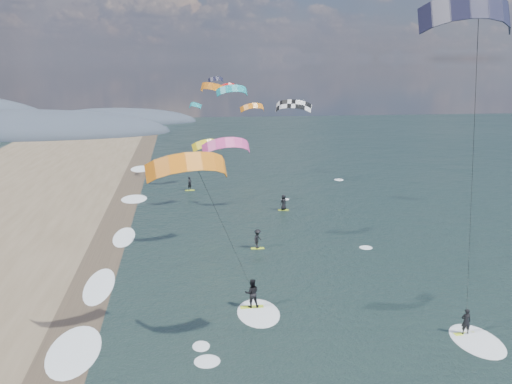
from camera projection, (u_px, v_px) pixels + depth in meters
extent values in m
cube|color=#382D23|center=(79.00, 318.00, 34.15)|extent=(3.00, 240.00, 0.00)
ellipsoid|color=#3D4756|center=(14.00, 134.00, 117.55)|extent=(64.00, 24.00, 10.00)
ellipsoid|color=#3D4756|center=(114.00, 123.00, 139.11)|extent=(40.00, 18.00, 7.00)
cube|color=#CCED29|center=(465.00, 334.00, 32.16)|extent=(1.23, 0.37, 0.05)
imported|color=black|center=(466.00, 321.00, 31.98)|extent=(0.58, 0.40, 1.51)
ellipsoid|color=white|center=(477.00, 341.00, 31.43)|extent=(2.60, 4.20, 0.12)
cylinder|color=black|center=(472.00, 188.00, 26.91)|extent=(0.02, 0.02, 17.45)
cube|color=#CCED29|center=(252.00, 307.00, 35.62)|extent=(1.44, 0.44, 0.07)
imported|color=black|center=(252.00, 293.00, 35.41)|extent=(0.92, 0.73, 1.83)
ellipsoid|color=white|center=(258.00, 313.00, 34.90)|extent=(2.60, 4.20, 0.12)
cylinder|color=black|center=(227.00, 233.00, 31.18)|extent=(0.02, 0.02, 11.47)
cube|color=#CCED29|center=(258.00, 248.00, 46.71)|extent=(1.10, 0.35, 0.05)
imported|color=black|center=(258.00, 239.00, 46.53)|extent=(1.08, 1.19, 1.60)
cube|color=#CCED29|center=(283.00, 210.00, 58.57)|extent=(1.10, 0.35, 0.05)
imported|color=black|center=(284.00, 202.00, 58.38)|extent=(0.91, 0.80, 1.58)
cube|color=#CCED29|center=(190.00, 190.00, 67.35)|extent=(1.10, 0.35, 0.05)
imported|color=black|center=(190.00, 184.00, 67.17)|extent=(0.67, 0.67, 1.58)
ellipsoid|color=white|center=(89.00, 350.00, 30.44)|extent=(2.40, 5.40, 0.11)
ellipsoid|color=white|center=(109.00, 285.00, 39.13)|extent=(2.40, 5.40, 0.11)
ellipsoid|color=white|center=(124.00, 237.00, 49.75)|extent=(2.40, 5.40, 0.11)
ellipsoid|color=white|center=(136.00, 199.00, 63.27)|extent=(2.40, 5.40, 0.11)
ellipsoid|color=white|center=(146.00, 169.00, 80.65)|extent=(2.40, 5.40, 0.11)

